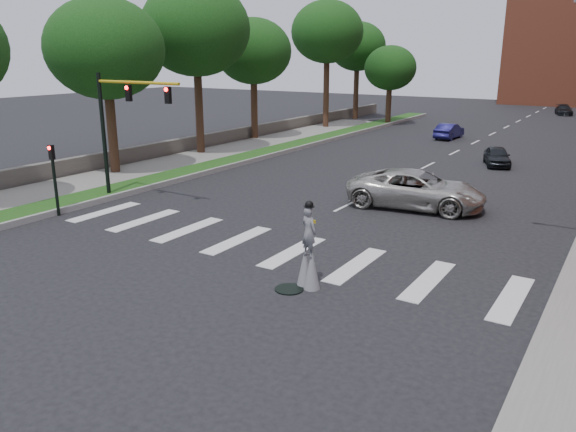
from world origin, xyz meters
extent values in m
plane|color=black|center=(0.00, 0.00, 0.00)|extent=(160.00, 160.00, 0.00)
cube|color=#1A4413|center=(-11.50, 20.00, 0.12)|extent=(2.00, 60.00, 0.25)
cube|color=gray|center=(-10.45, 20.00, 0.14)|extent=(0.20, 60.00, 0.28)
cube|color=slate|center=(-14.50, 10.00, 0.09)|extent=(4.00, 60.00, 0.18)
cube|color=#544F48|center=(-17.00, 22.00, 0.55)|extent=(0.50, 56.00, 1.10)
cylinder|color=black|center=(3.00, -2.00, 0.02)|extent=(0.90, 0.90, 0.04)
cylinder|color=black|center=(-11.00, 3.00, 3.10)|extent=(0.20, 0.20, 6.20)
cylinder|color=gold|center=(-8.40, 3.00, 5.80)|extent=(5.20, 0.14, 0.14)
cube|color=black|center=(-9.00, 3.00, 5.30)|extent=(0.28, 0.18, 0.75)
cylinder|color=#FF0C0C|center=(-9.00, 2.90, 5.55)|extent=(0.18, 0.06, 0.18)
cube|color=black|center=(-6.50, 3.00, 5.30)|extent=(0.28, 0.18, 0.75)
cylinder|color=#FF0C0C|center=(-6.50, 2.90, 5.55)|extent=(0.18, 0.06, 0.18)
cylinder|color=black|center=(-10.30, -0.50, 1.50)|extent=(0.14, 0.14, 3.00)
cube|color=black|center=(-10.30, -0.50, 2.90)|extent=(0.25, 0.16, 0.65)
cylinder|color=#FF0C0C|center=(-10.30, -0.60, 3.10)|extent=(0.16, 0.05, 0.16)
cylinder|color=#372216|center=(3.55, -1.55, 0.51)|extent=(0.07, 0.07, 1.03)
cylinder|color=#372216|center=(3.24, -1.45, 0.51)|extent=(0.07, 0.07, 1.03)
cone|color=slate|center=(3.55, -1.55, 0.64)|extent=(0.52, 0.52, 1.28)
cone|color=slate|center=(3.24, -1.45, 0.64)|extent=(0.52, 0.52, 1.28)
imported|color=slate|center=(3.40, -1.50, 1.82)|extent=(0.67, 0.54, 1.60)
sphere|color=black|center=(3.40, -1.50, 2.68)|extent=(0.26, 0.26, 0.26)
cylinder|color=black|center=(3.40, -1.50, 2.63)|extent=(0.34, 0.34, 0.02)
cube|color=gold|center=(3.44, -1.37, 2.26)|extent=(0.22, 0.05, 0.10)
imported|color=#BBB8B0|center=(2.93, 9.46, 0.89)|extent=(6.71, 3.71, 1.78)
imported|color=black|center=(3.79, 22.42, 0.62)|extent=(2.60, 3.91, 1.24)
imported|color=navy|center=(-2.51, 32.85, 0.66)|extent=(1.60, 4.06, 1.32)
imported|color=black|center=(3.28, 59.88, 0.58)|extent=(2.63, 4.31, 1.17)
cylinder|color=#372216|center=(-15.21, 7.13, 2.83)|extent=(0.56, 0.56, 5.66)
ellipsoid|color=#0F330F|center=(-15.21, 7.13, 7.36)|extent=(6.79, 6.79, 5.77)
cylinder|color=#372216|center=(-15.44, 15.30, 3.41)|extent=(0.56, 0.56, 6.83)
ellipsoid|color=#0F330F|center=(-15.44, 15.30, 8.71)|extent=(7.54, 7.54, 6.41)
cylinder|color=#372216|center=(-16.32, 23.28, 2.86)|extent=(0.56, 0.56, 5.71)
ellipsoid|color=#0F330F|center=(-16.32, 23.28, 7.28)|extent=(6.27, 6.27, 5.33)
cylinder|color=#372216|center=(-14.93, 33.39, 3.69)|extent=(0.56, 0.56, 7.37)
ellipsoid|color=#0F330F|center=(-14.93, 33.39, 9.08)|extent=(6.83, 6.83, 5.81)
cylinder|color=#372216|center=(-16.10, 42.56, 3.16)|extent=(0.56, 0.56, 6.31)
ellipsoid|color=#0F330F|center=(-16.10, 42.56, 7.86)|extent=(6.20, 6.20, 5.27)
cylinder|color=#372216|center=(-10.90, 39.45, 2.20)|extent=(0.56, 0.56, 4.40)
ellipsoid|color=#0F330F|center=(-10.90, 39.45, 5.71)|extent=(5.24, 5.24, 4.45)
camera|label=1|loc=(11.56, -15.67, 7.06)|focal=35.00mm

